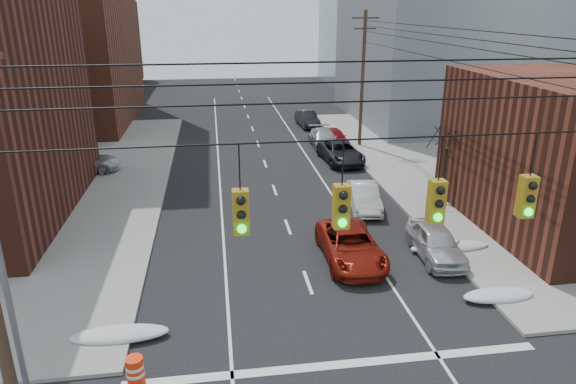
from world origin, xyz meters
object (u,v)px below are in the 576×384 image
object	(u,v)px
parked_car_b	(364,197)
lot_car_b	(84,162)
parked_car_a	(436,242)
lot_car_a	(19,211)
parked_car_f	(307,119)
red_pickup	(351,245)
parked_car_d	(324,139)
lot_car_d	(25,175)
parked_car_c	(341,152)
parked_car_e	(334,137)
construction_barrel	(135,371)

from	to	relation	value
parked_car_b	lot_car_b	size ratio (longest dim) A/B	0.89
parked_car_a	lot_car_a	xyz separation A→B (m)	(-20.81, 7.00, 0.02)
parked_car_f	red_pickup	bearing A→B (deg)	-99.98
lot_car_a	lot_car_b	size ratio (longest dim) A/B	0.78
parked_car_d	lot_car_b	world-z (taller)	lot_car_b
parked_car_d	lot_car_d	xyz separation A→B (m)	(-21.64, -7.10, 0.10)
lot_car_d	lot_car_b	bearing A→B (deg)	-67.10
red_pickup	parked_car_c	xyz separation A→B (m)	(3.44, 15.90, 0.02)
red_pickup	parked_car_e	world-z (taller)	red_pickup
red_pickup	lot_car_b	world-z (taller)	lot_car_b
construction_barrel	parked_car_c	bearing A→B (deg)	62.06
lot_car_a	lot_car_b	xyz separation A→B (m)	(1.43, 8.87, 0.05)
parked_car_d	parked_car_e	bearing A→B (deg)	21.35
parked_car_a	parked_car_d	bearing A→B (deg)	95.52
parked_car_d	construction_barrel	distance (m)	30.13
parked_car_e	lot_car_b	size ratio (longest dim) A/B	0.88
red_pickup	parked_car_c	world-z (taller)	parked_car_c
parked_car_f	lot_car_a	xyz separation A→B (m)	(-19.90, -21.84, 0.03)
parked_car_d	red_pickup	bearing A→B (deg)	-97.18
parked_car_b	construction_barrel	xyz separation A→B (m)	(-11.30, -13.49, -0.22)
parked_car_f	construction_barrel	size ratio (longest dim) A/B	4.64
parked_car_e	parked_car_f	distance (m)	7.89
lot_car_b	parked_car_c	bearing A→B (deg)	-92.97
parked_car_c	parked_car_d	bearing A→B (deg)	90.47
parked_car_e	lot_car_b	bearing A→B (deg)	-170.86
construction_barrel	parked_car_d	bearing A→B (deg)	66.64
parked_car_c	construction_barrel	bearing A→B (deg)	-121.66
parked_car_b	lot_car_a	distance (m)	19.22
parked_car_b	lot_car_d	distance (m)	22.15
parked_car_d	lot_car_a	world-z (taller)	parked_car_d
parked_car_a	lot_car_b	world-z (taller)	parked_car_a
lot_car_b	lot_car_d	xyz separation A→B (m)	(-3.21, -2.31, -0.01)
lot_car_a	parked_car_e	bearing A→B (deg)	-68.81
parked_car_e	construction_barrel	world-z (taller)	parked_car_e
construction_barrel	parked_car_a	bearing A→B (deg)	28.47
red_pickup	parked_car_f	size ratio (longest dim) A/B	1.18
parked_car_f	parked_car_c	bearing A→B (deg)	-92.39
parked_car_f	parked_car_b	bearing A→B (deg)	-95.46
parked_car_e	construction_barrel	size ratio (longest dim) A/B	4.40
red_pickup	parked_car_d	xyz separation A→B (m)	(3.11, 20.41, -0.02)
parked_car_e	lot_car_d	bearing A→B (deg)	-167.47
parked_car_d	lot_car_b	xyz separation A→B (m)	(-18.42, -4.80, 0.11)
lot_car_d	parked_car_c	bearing A→B (deg)	-96.06
red_pickup	construction_barrel	bearing A→B (deg)	-140.07
lot_car_b	red_pickup	bearing A→B (deg)	-139.38
parked_car_f	lot_car_a	distance (m)	29.55
parked_car_d	parked_car_a	bearing A→B (deg)	-85.88
parked_car_c	construction_barrel	distance (m)	26.21
lot_car_d	parked_car_b	bearing A→B (deg)	-121.38
parked_car_c	parked_car_e	world-z (taller)	parked_car_c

